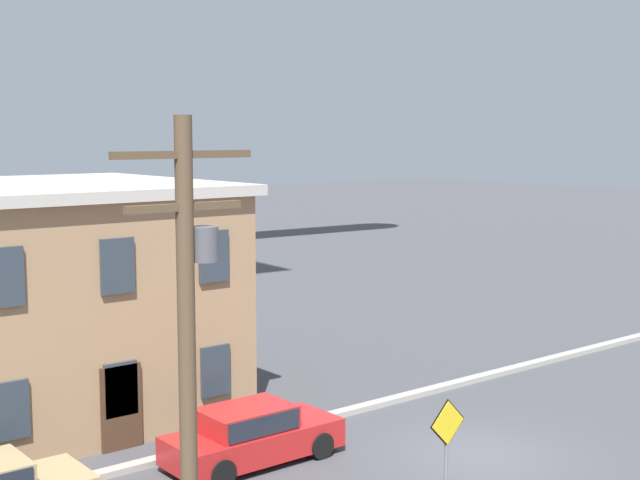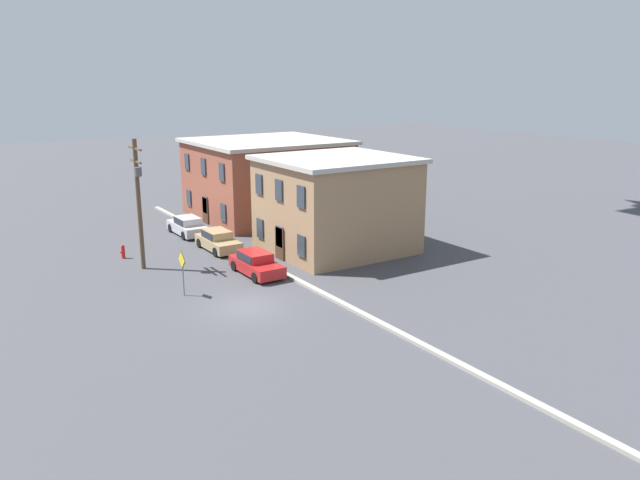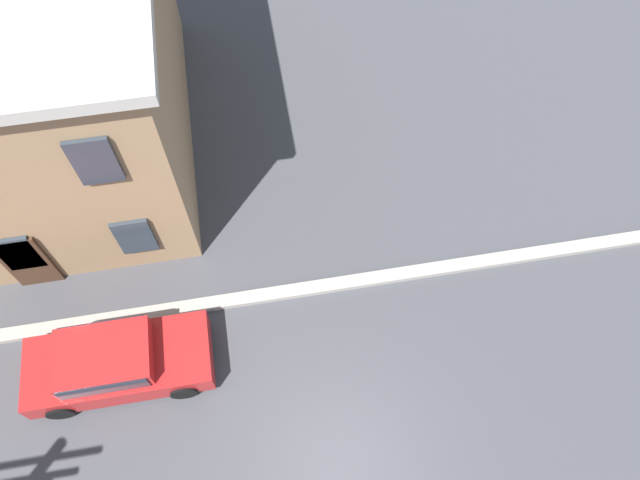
% 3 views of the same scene
% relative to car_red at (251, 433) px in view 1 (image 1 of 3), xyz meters
% --- Properties ---
extents(ground_plane, '(200.00, 200.00, 0.00)m').
position_rel_car_red_xyz_m(ground_plane, '(4.83, -3.10, -0.75)').
color(ground_plane, '#424247').
extents(kerb_strip, '(56.00, 0.36, 0.16)m').
position_rel_car_red_xyz_m(kerb_strip, '(4.83, 1.40, -0.67)').
color(kerb_strip, '#9E998E').
rests_on(kerb_strip, ground_plane).
extents(apartment_midblock, '(8.97, 9.56, 6.63)m').
position_rel_car_red_xyz_m(apartment_midblock, '(-2.04, 7.42, 2.58)').
color(apartment_midblock, '#9E7A56').
rests_on(apartment_midblock, ground_plane).
extents(car_red, '(4.40, 1.92, 1.43)m').
position_rel_car_red_xyz_m(car_red, '(0.00, 0.00, 0.00)').
color(car_red, '#B21E1E').
rests_on(car_red, ground_plane).
extents(caution_sign, '(1.01, 0.08, 2.61)m').
position_rel_car_red_xyz_m(caution_sign, '(1.31, -5.26, 1.00)').
color(caution_sign, slate).
rests_on(caution_sign, ground_plane).
extents(utility_pole, '(2.40, 0.44, 8.31)m').
position_rel_car_red_xyz_m(utility_pole, '(-4.94, -5.57, 3.93)').
color(utility_pole, brown).
rests_on(utility_pole, ground_plane).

